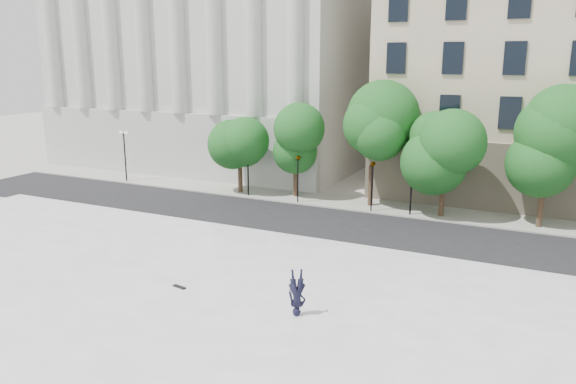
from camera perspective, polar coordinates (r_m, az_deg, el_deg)
name	(u,v)px	position (r m, az deg, el deg)	size (l,w,h in m)	color
ground	(108,340)	(23.75, -17.81, -14.10)	(160.00, 160.00, 0.00)	#ACAAA3
plaza	(157,305)	(25.65, -13.19, -11.10)	(44.00, 22.00, 0.45)	white
street	(299,222)	(37.76, 1.17, -3.02)	(60.00, 8.00, 0.02)	black
far_sidewalk	(332,201)	(43.08, 4.49, -0.90)	(60.00, 4.00, 0.12)	#A8A59B
building_west	(236,37)	(62.39, -5.35, 15.42)	(31.50, 27.65, 25.60)	#B9B9B4
traffic_light_west	(298,157)	(41.60, 1.02, 3.61)	(0.54, 1.56, 4.12)	black
traffic_light_east	(373,161)	(39.57, 8.59, 3.10)	(0.50, 1.77, 4.20)	black
person_lying	(297,309)	(23.46, 0.93, -11.81)	(0.72, 0.47, 1.97)	black
skateboard	(179,287)	(26.62, -10.99, -9.43)	(0.70, 0.18, 0.07)	black
street_trees	(422,144)	(39.68, 13.50, 4.79)	(33.93, 5.08, 7.96)	#382619
lamp_posts	(317,165)	(41.43, 2.94, 2.71)	(37.50, 0.28, 4.52)	black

